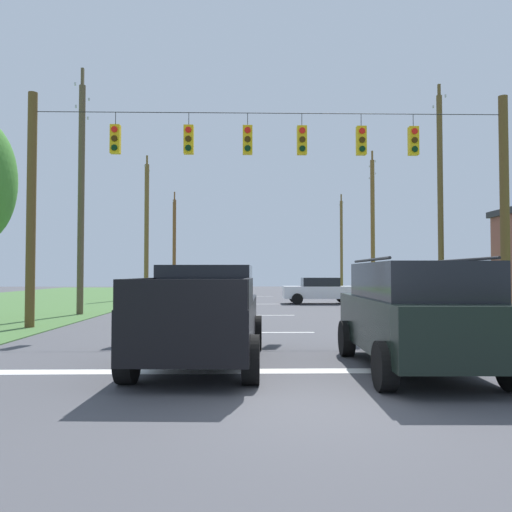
% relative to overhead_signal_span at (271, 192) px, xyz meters
% --- Properties ---
extents(ground_plane, '(120.00, 120.00, 0.00)m').
position_rel_overhead_signal_span_xyz_m(ground_plane, '(-0.01, -9.49, -4.47)').
color(ground_plane, '#47474C').
extents(stop_bar_stripe, '(13.12, 0.45, 0.01)m').
position_rel_overhead_signal_span_xyz_m(stop_bar_stripe, '(-0.01, -7.37, -4.47)').
color(stop_bar_stripe, white).
rests_on(stop_bar_stripe, ground).
extents(lane_dash_0, '(2.50, 0.15, 0.01)m').
position_rel_overhead_signal_span_xyz_m(lane_dash_0, '(-0.01, -1.37, -4.47)').
color(lane_dash_0, white).
rests_on(lane_dash_0, ground).
extents(lane_dash_1, '(2.50, 0.15, 0.01)m').
position_rel_overhead_signal_span_xyz_m(lane_dash_1, '(-0.01, 4.80, -4.47)').
color(lane_dash_1, white).
rests_on(lane_dash_1, ground).
extents(lane_dash_2, '(2.50, 0.15, 0.01)m').
position_rel_overhead_signal_span_xyz_m(lane_dash_2, '(-0.01, 12.55, -4.47)').
color(lane_dash_2, white).
rests_on(lane_dash_2, ground).
extents(lane_dash_3, '(2.50, 0.15, 0.01)m').
position_rel_overhead_signal_span_xyz_m(lane_dash_3, '(-0.01, 22.14, -4.47)').
color(lane_dash_3, white).
rests_on(lane_dash_3, ground).
extents(overhead_signal_span, '(15.97, 0.31, 7.74)m').
position_rel_overhead_signal_span_xyz_m(overhead_signal_span, '(0.00, 0.00, 0.00)').
color(overhead_signal_span, brown).
rests_on(overhead_signal_span, ground).
extents(pickup_truck, '(2.46, 5.48, 1.95)m').
position_rel_overhead_signal_span_xyz_m(pickup_truck, '(-1.67, -6.50, -3.50)').
color(pickup_truck, black).
rests_on(pickup_truck, ground).
extents(suv_black, '(2.30, 4.84, 2.05)m').
position_rel_overhead_signal_span_xyz_m(suv_black, '(2.29, -7.41, -3.41)').
color(suv_black, black).
rests_on(suv_black, ground).
extents(distant_car_crossing_white, '(4.32, 2.06, 1.52)m').
position_rel_overhead_signal_span_xyz_m(distant_car_crossing_white, '(3.53, 12.83, -3.68)').
color(distant_car_crossing_white, silver).
rests_on(distant_car_crossing_white, ground).
extents(utility_pole_mid_right, '(0.26, 1.59, 10.75)m').
position_rel_overhead_signal_span_xyz_m(utility_pole_mid_right, '(8.35, 6.88, 0.82)').
color(utility_pole_mid_right, brown).
rests_on(utility_pole_mid_right, ground).
extents(utility_pole_far_right, '(0.31, 1.88, 10.89)m').
position_rel_overhead_signal_span_xyz_m(utility_pole_far_right, '(8.61, 20.57, 0.90)').
color(utility_pole_far_right, brown).
rests_on(utility_pole_far_right, ground).
extents(utility_pole_near_left, '(0.28, 1.82, 9.75)m').
position_rel_overhead_signal_span_xyz_m(utility_pole_near_left, '(8.84, 33.99, 0.25)').
color(utility_pole_near_left, brown).
rests_on(utility_pole_near_left, ground).
extents(utility_pole_far_left, '(0.28, 1.95, 10.69)m').
position_rel_overhead_signal_span_xyz_m(utility_pole_far_left, '(-7.91, 5.19, 0.82)').
color(utility_pole_far_left, brown).
rests_on(utility_pole_far_left, ground).
extents(utility_pole_distant_right, '(0.31, 1.74, 10.18)m').
position_rel_overhead_signal_span_xyz_m(utility_pole_distant_right, '(-7.85, 19.39, 0.44)').
color(utility_pole_distant_right, brown).
rests_on(utility_pole_distant_right, ground).
extents(utility_pole_distant_left, '(0.33, 1.98, 9.79)m').
position_rel_overhead_signal_span_xyz_m(utility_pole_distant_left, '(-7.81, 33.17, 0.17)').
color(utility_pole_distant_left, brown).
rests_on(utility_pole_distant_left, ground).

